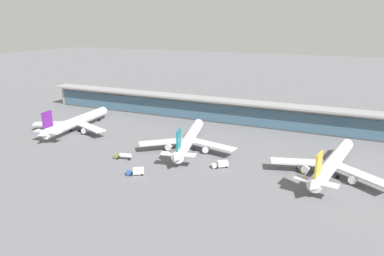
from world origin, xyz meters
TOP-DOWN VIEW (x-y plane):
  - ground_plane at (0.00, 0.00)m, footprint 1200.00×1200.00m
  - airliner_left_stand at (-71.77, 7.66)m, footprint 49.72×64.84m
  - airliner_centre_stand at (3.25, 5.74)m, footprint 48.50×64.11m
  - airliner_right_stand at (71.62, 1.45)m, footprint 49.08×64.55m
  - service_truck_near_nose_olive at (-19.37, -19.27)m, footprint 8.88×4.11m
  - service_truck_under_wing_white at (26.23, -9.96)m, footprint 7.16×6.32m
  - service_truck_mid_apron_blue at (-3.84, -32.14)m, footprint 7.47×5.66m
  - service_truck_by_tail_yellow at (59.35, 1.39)m, footprint 5.29×7.57m
  - terminal_building at (0.00, 62.22)m, footprint 267.13×12.80m
  - safety_cone_alpha at (-82.76, -12.53)m, footprint 0.62×0.62m
  - safety_cone_bravo at (-88.65, -17.25)m, footprint 0.62×0.62m
  - safety_cone_charlie at (-67.16, -11.87)m, footprint 0.62×0.62m

SIDE VIEW (x-z plane):
  - ground_plane at x=0.00m, z-range 0.00..0.00m
  - safety_cone_alpha at x=-82.76m, z-range -0.03..0.67m
  - safety_cone_bravo at x=-88.65m, z-range -0.03..0.67m
  - safety_cone_charlie at x=-67.16m, z-range -0.03..0.67m
  - service_truck_under_wing_white at x=26.23m, z-range 0.14..3.24m
  - service_truck_mid_apron_blue at x=-3.84m, z-range 0.14..3.24m
  - service_truck_by_tail_yellow at x=59.35m, z-range 0.14..3.24m
  - service_truck_near_nose_olive at x=-19.37m, z-range 0.23..3.18m
  - airliner_left_stand at x=-71.77m, z-range -3.19..14.06m
  - airliner_centre_stand at x=3.25m, z-range -3.19..14.06m
  - airliner_right_stand at x=71.62m, z-range -3.19..14.06m
  - terminal_building at x=0.00m, z-range 0.27..15.47m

